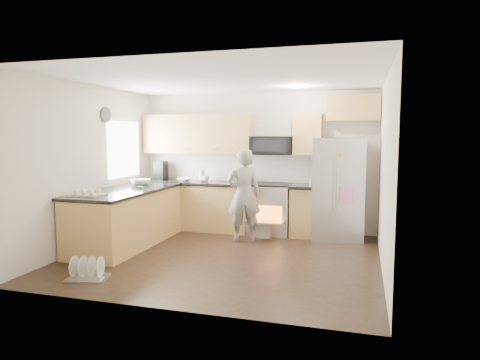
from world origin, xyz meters
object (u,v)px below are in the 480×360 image
(refrigerator, at_px, (336,189))
(person, at_px, (244,195))
(stove_range, at_px, (270,197))
(dish_rack, at_px, (87,273))

(refrigerator, xyz_separation_m, person, (-1.50, -0.58, -0.09))
(stove_range, relative_size, person, 1.13)
(person, bearing_deg, dish_rack, 40.99)
(stove_range, distance_m, person, 0.74)
(stove_range, xyz_separation_m, person, (-0.32, -0.66, 0.12))
(stove_range, bearing_deg, dish_rack, -118.62)
(stove_range, relative_size, refrigerator, 1.02)
(refrigerator, distance_m, dish_rack, 4.24)
(refrigerator, xyz_separation_m, dish_rack, (-2.88, -3.02, -0.80))
(stove_range, xyz_separation_m, refrigerator, (1.18, -0.08, 0.20))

